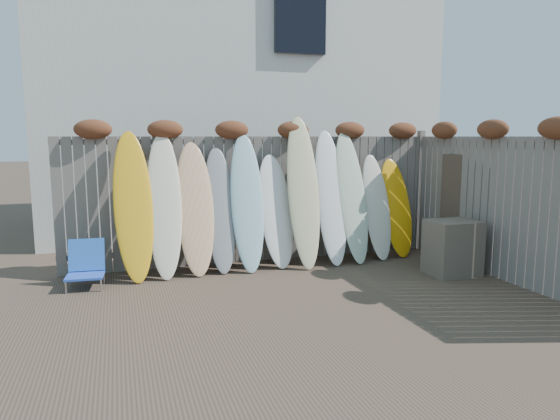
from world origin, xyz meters
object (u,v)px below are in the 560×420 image
object	(u,v)px
lattice_panel	(472,211)
surfboard_0	(133,206)
wooden_crate	(452,248)
beach_chair	(86,265)

from	to	relation	value
lattice_panel	surfboard_0	size ratio (longest dim) A/B	0.79
wooden_crate	surfboard_0	distance (m)	4.61
beach_chair	surfboard_0	xyz separation A→B (m)	(0.65, 0.20, 0.75)
wooden_crate	lattice_panel	bearing A→B (deg)	29.99
beach_chair	wooden_crate	size ratio (longest dim) A/B	0.78
wooden_crate	surfboard_0	bearing A→B (deg)	164.30
beach_chair	wooden_crate	world-z (taller)	wooden_crate
wooden_crate	lattice_panel	world-z (taller)	lattice_panel
lattice_panel	beach_chair	bearing A→B (deg)	156.64
surfboard_0	wooden_crate	bearing A→B (deg)	-19.12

